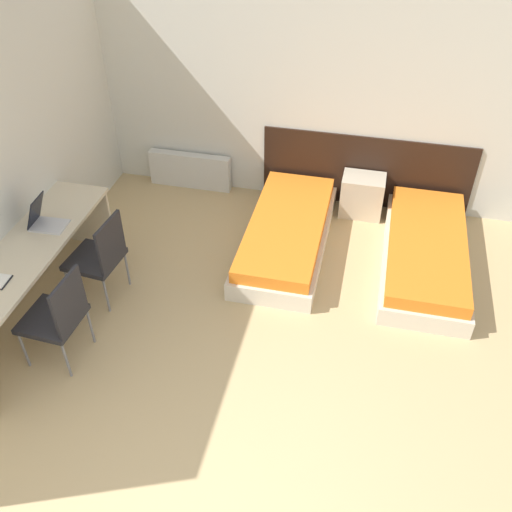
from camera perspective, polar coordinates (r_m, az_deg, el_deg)
wall_back at (r=6.63m, az=4.04°, el=16.15°), size 5.55×0.05×2.70m
wall_left at (r=5.64m, az=-24.24°, el=8.30°), size 0.05×5.37×2.70m
headboard_panel at (r=6.94m, az=10.89°, el=8.27°), size 2.45×0.03×0.90m
bed_near_window at (r=6.28m, az=3.07°, el=2.23°), size 0.86×2.02×0.35m
bed_near_door at (r=6.26m, az=16.59°, el=0.29°), size 0.86×2.02×0.35m
nightstand at (r=6.86m, az=10.55°, el=5.97°), size 0.49×0.35×0.50m
radiator at (r=7.33m, az=-6.60°, el=8.50°), size 1.04×0.12×0.45m
desk at (r=5.57m, az=-22.03°, el=-0.99°), size 0.58×2.38×0.75m
chair_near_laptop at (r=5.63m, az=-15.35°, el=0.12°), size 0.51×0.51×0.93m
chair_near_notebook at (r=5.12m, az=-19.21°, el=-5.54°), size 0.50×0.50×0.93m
laptop at (r=5.72m, az=-20.39°, el=3.37°), size 0.34×0.25×0.32m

